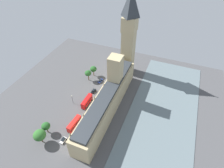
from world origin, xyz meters
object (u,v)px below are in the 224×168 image
object	(u,v)px
double_decker_bus_leading	(74,124)
pedestrian_far_end	(82,127)
car_black_by_river_gate	(94,91)
street_lamp_slot_11	(72,98)
clock_tower	(129,33)
plane_tree_slot_10	(93,69)
pedestrian_kerbside	(102,95)
car_white_midblock	(63,140)
double_decker_bus_near_tower	(87,101)
plane_tree_opposite_hall	(88,73)
plane_tree_under_trees	(46,126)
parliament_building	(109,98)
plane_tree_corner	(40,135)
car_blue_trailing	(100,81)

from	to	relation	value
double_decker_bus_leading	pedestrian_far_end	xyz separation A→B (m)	(-4.19, -1.14, -1.89)
car_black_by_river_gate	street_lamp_slot_11	distance (m)	16.47
clock_tower	plane_tree_slot_10	bearing A→B (deg)	35.73
clock_tower	car_black_by_river_gate	world-z (taller)	clock_tower
double_decker_bus_leading	street_lamp_slot_11	bearing A→B (deg)	-51.04
pedestrian_kerbside	car_white_midblock	bearing A→B (deg)	-78.44
double_decker_bus_near_tower	car_white_midblock	distance (m)	28.15
double_decker_bus_near_tower	plane_tree_opposite_hall	xyz separation A→B (m)	(9.90, -21.45, 3.64)
street_lamp_slot_11	car_white_midblock	bearing A→B (deg)	110.10
plane_tree_under_trees	plane_tree_slot_10	bearing A→B (deg)	-91.72
parliament_building	plane_tree_corner	xyz separation A→B (m)	(23.30, 34.87, -2.41)
car_black_by_river_gate	pedestrian_far_end	size ratio (longest dim) A/B	2.61
double_decker_bus_leading	plane_tree_under_trees	size ratio (longest dim) A/B	1.48
parliament_building	double_decker_bus_near_tower	world-z (taller)	parliament_building
plane_tree_under_trees	double_decker_bus_leading	bearing A→B (deg)	-144.39
car_blue_trailing	double_decker_bus_leading	distance (m)	40.80
double_decker_bus_near_tower	plane_tree_slot_10	xyz separation A→B (m)	(8.80, -27.64, 3.33)
double_decker_bus_leading	pedestrian_kerbside	distance (m)	28.66
plane_tree_opposite_hall	clock_tower	bearing A→B (deg)	-136.02
car_blue_trailing	plane_tree_under_trees	bearing A→B (deg)	-96.26
pedestrian_kerbside	plane_tree_opposite_hall	world-z (taller)	plane_tree_opposite_hall
parliament_building	plane_tree_under_trees	size ratio (longest dim) A/B	9.68
car_blue_trailing	plane_tree_under_trees	size ratio (longest dim) A/B	0.65
parliament_building	clock_tower	xyz separation A→B (m)	(1.69, -40.22, 22.94)
clock_tower	car_blue_trailing	size ratio (longest dim) A/B	12.76
car_blue_trailing	street_lamp_slot_11	bearing A→B (deg)	-101.99
plane_tree_under_trees	clock_tower	bearing A→B (deg)	-108.05
clock_tower	plane_tree_opposite_hall	bearing A→B (deg)	43.98
car_blue_trailing	car_black_by_river_gate	size ratio (longest dim) A/B	1.10
pedestrian_far_end	plane_tree_opposite_hall	bearing A→B (deg)	-26.77
car_blue_trailing	pedestrian_far_end	xyz separation A→B (m)	(-6.96, 39.53, -0.15)
double_decker_bus_leading	pedestrian_far_end	size ratio (longest dim) A/B	6.47
clock_tower	pedestrian_kerbside	bearing A→B (deg)	78.14
double_decker_bus_near_tower	plane_tree_under_trees	xyz separation A→B (m)	(10.41, 26.41, 2.57)
street_lamp_slot_11	pedestrian_kerbside	bearing A→B (deg)	-136.93
car_black_by_river_gate	double_decker_bus_leading	size ratio (longest dim) A/B	0.40
pedestrian_kerbside	plane_tree_under_trees	distance (m)	40.35
plane_tree_opposite_hall	plane_tree_corner	distance (m)	53.87
plane_tree_under_trees	street_lamp_slot_11	xyz separation A→B (m)	(-1.73, -23.78, -0.57)
car_white_midblock	pedestrian_far_end	bearing A→B (deg)	-111.83
plane_tree_slot_10	street_lamp_slot_11	xyz separation A→B (m)	(-0.12, 30.26, -1.33)
car_black_by_river_gate	plane_tree_opposite_hall	distance (m)	14.30
car_blue_trailing	plane_tree_corner	world-z (taller)	plane_tree_corner
car_black_by_river_gate	pedestrian_kerbside	xyz separation A→B (m)	(-6.46, 1.05, -0.13)
double_decker_bus_leading	plane_tree_corner	distance (m)	18.54
car_black_by_river_gate	double_decker_bus_near_tower	bearing A→B (deg)	99.50
pedestrian_kerbside	parliament_building	bearing A→B (deg)	-25.05
car_black_by_river_gate	double_decker_bus_leading	bearing A→B (deg)	99.03
car_white_midblock	pedestrian_kerbside	distance (m)	38.85
clock_tower	parliament_building	bearing A→B (deg)	92.40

